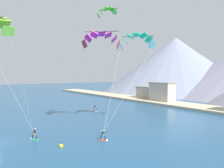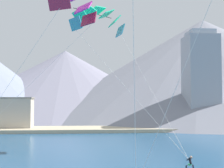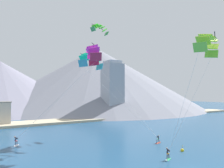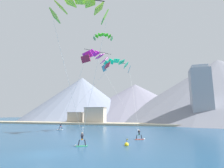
# 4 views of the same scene
# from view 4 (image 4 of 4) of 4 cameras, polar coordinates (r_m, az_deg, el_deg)

# --- Properties ---
(ground_plane) EXTENTS (400.00, 400.00, 0.00)m
(ground_plane) POSITION_cam_4_polar(r_m,az_deg,el_deg) (20.47, -21.38, -20.60)
(ground_plane) COLOR navy
(kitesurfer_near_lead) EXTENTS (1.74, 1.12, 1.81)m
(kitesurfer_near_lead) POSITION_cam_4_polar(r_m,az_deg,el_deg) (24.05, -10.28, -18.07)
(kitesurfer_near_lead) COLOR #33B266
(kitesurfer_near_lead) RESTS_ON ground
(kitesurfer_near_trail) EXTENTS (1.16, 1.73, 1.78)m
(kitesurfer_near_trail) POSITION_cam_4_polar(r_m,az_deg,el_deg) (49.97, -16.69, -13.51)
(kitesurfer_near_trail) COLOR white
(kitesurfer_near_trail) RESTS_ON ground
(kitesurfer_mid_center) EXTENTS (1.77, 0.95, 1.64)m
(kitesurfer_mid_center) POSITION_cam_4_polar(r_m,az_deg,el_deg) (30.06, 9.30, -16.64)
(kitesurfer_mid_center) COLOR #E54C33
(kitesurfer_mid_center) RESTS_ON ground
(parafoil_kite_near_lead) EXTENTS (6.39, 7.41, 15.54)m
(parafoil_kite_near_lead) POSITION_cam_4_polar(r_m,az_deg,el_deg) (21.74, -10.38, 23.14)
(parafoil_kite_near_lead) COLOR #73C63C
(parafoil_kite_near_trail) EXTENTS (15.14, 9.41, 17.07)m
(parafoil_kite_near_trail) POSITION_cam_4_polar(r_m,az_deg,el_deg) (41.08, -5.22, 8.52)
(parafoil_kite_near_trail) COLOR #972241
(parafoil_kite_mid_center) EXTENTS (11.19, 16.24, 17.12)m
(parafoil_kite_mid_center) POSITION_cam_4_polar(r_m,az_deg,el_deg) (46.15, 1.49, 6.35)
(parafoil_kite_mid_center) COLOR teal
(parafoil_kite_distant_high_outer) EXTENTS (4.62, 2.90, 1.68)m
(parafoil_kite_distant_high_outer) POSITION_cam_4_polar(r_m,az_deg,el_deg) (42.68, -2.93, 15.30)
(parafoil_kite_distant_high_outer) COLOR #3C974F
(race_marker_buoy) EXTENTS (0.56, 0.56, 1.02)m
(race_marker_buoy) POSITION_cam_4_polar(r_m,az_deg,el_deg) (24.13, 4.78, -19.11)
(race_marker_buoy) COLOR yellow
(race_marker_buoy) RESTS_ON ground
(shoreline_strip) EXTENTS (180.00, 10.00, 0.70)m
(shoreline_strip) POSITION_cam_4_polar(r_m,az_deg,el_deg) (69.75, 7.41, -12.88)
(shoreline_strip) COLOR tan
(shoreline_strip) RESTS_ON ground
(shore_building_harbour_front) EXTENTS (7.35, 4.28, 5.53)m
(shore_building_harbour_front) POSITION_cam_4_polar(r_m,az_deg,el_deg) (73.74, 28.71, -9.71)
(shore_building_harbour_front) COLOR silver
(shore_building_harbour_front) RESTS_ON ground
(shore_building_promenade_mid) EXTENTS (7.11, 6.87, 5.05)m
(shore_building_promenade_mid) POSITION_cam_4_polar(r_m,az_deg,el_deg) (82.97, -11.17, -10.78)
(shore_building_promenade_mid) COLOR #A89E8E
(shore_building_promenade_mid) RESTS_ON ground
(shore_building_quay_east) EXTENTS (8.99, 4.20, 7.05)m
(shore_building_quay_east) POSITION_cam_4_polar(r_m,az_deg,el_deg) (75.56, -5.48, -10.26)
(shore_building_quay_east) COLOR #B7AD9E
(shore_building_quay_east) RESTS_ON ground
(highrise_tower) EXTENTS (7.00, 7.00, 22.34)m
(highrise_tower) POSITION_cam_4_polar(r_m,az_deg,el_deg) (73.34, 27.10, -3.42)
(highrise_tower) COLOR #999EA8
(highrise_tower) RESTS_ON ground
(mountain_peak_west_ridge) EXTENTS (129.78, 129.78, 38.11)m
(mountain_peak_west_ridge) POSITION_cam_4_polar(r_m,az_deg,el_deg) (125.93, 31.92, -1.58)
(mountain_peak_west_ridge) COLOR gray
(mountain_peak_west_ridge) RESTS_ON ground
(mountain_peak_central_summit) EXTENTS (95.00, 95.00, 26.62)m
(mountain_peak_central_summit) POSITION_cam_4_polar(r_m,az_deg,el_deg) (131.69, 7.63, -5.81)
(mountain_peak_central_summit) COLOR gray
(mountain_peak_central_summit) RESTS_ON ground
(mountain_peak_east_shoulder) EXTENTS (81.02, 81.02, 30.59)m
(mountain_peak_east_shoulder) POSITION_cam_4_polar(r_m,az_deg,el_deg) (127.10, -9.89, -4.71)
(mountain_peak_east_shoulder) COLOR gray
(mountain_peak_east_shoulder) RESTS_ON ground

